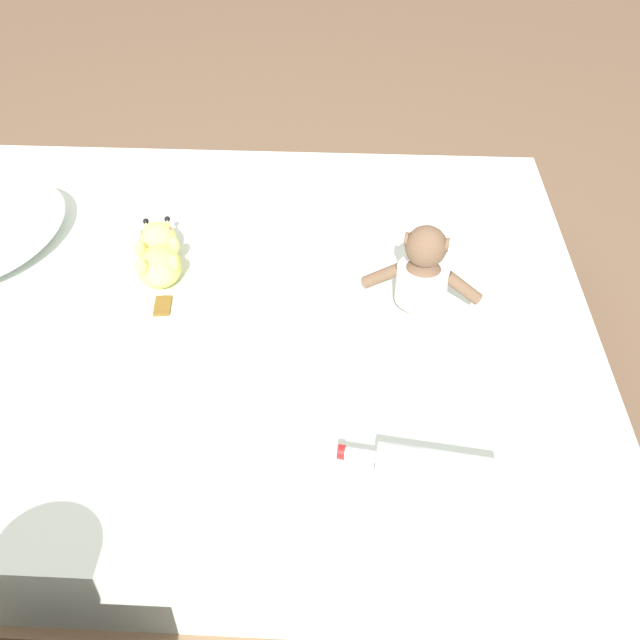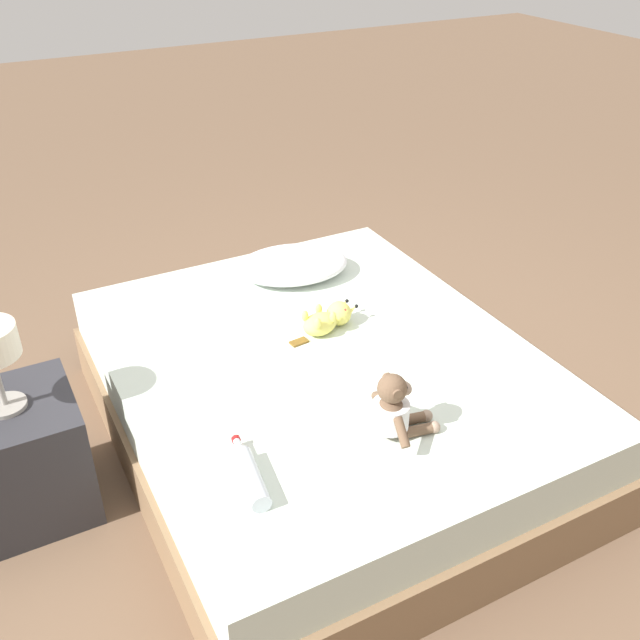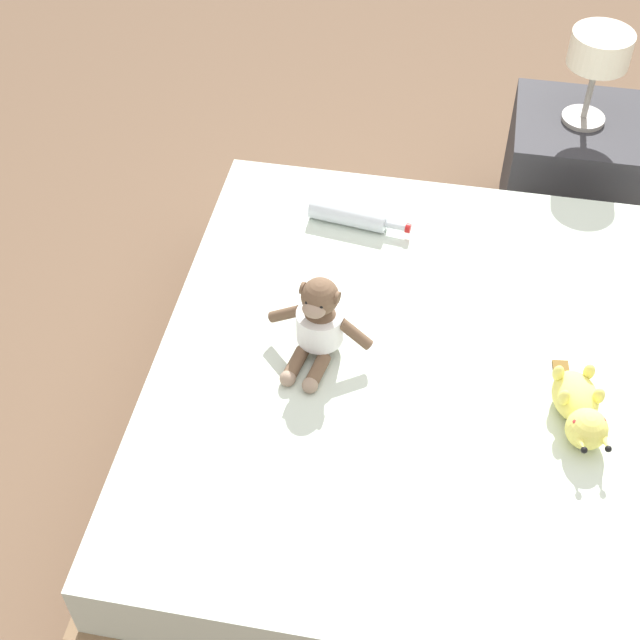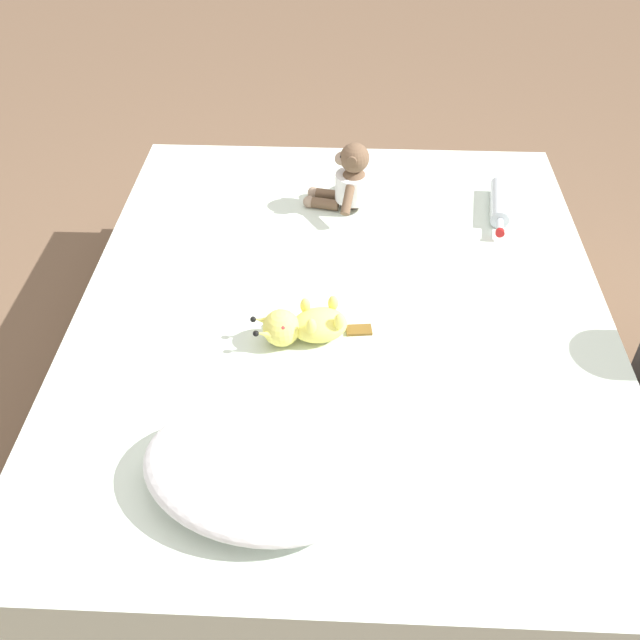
{
  "view_description": "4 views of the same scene",
  "coord_description": "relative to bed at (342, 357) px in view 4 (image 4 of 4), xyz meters",
  "views": [
    {
      "loc": [
        -1.34,
        -0.33,
        1.53
      ],
      "look_at": [
        -0.19,
        -0.28,
        0.52
      ],
      "focal_mm": 39.72,
      "sensor_mm": 36.0,
      "label": 1
    },
    {
      "loc": [
        -1.06,
        -1.99,
        1.97
      ],
      "look_at": [
        0.06,
        0.14,
        0.48
      ],
      "focal_mm": 40.3,
      "sensor_mm": 36.0,
      "label": 2
    },
    {
      "loc": [
        1.52,
        -0.22,
        2.23
      ],
      "look_at": [
        -0.02,
        -0.51,
        0.52
      ],
      "focal_mm": 51.49,
      "sensor_mm": 36.0,
      "label": 3
    },
    {
      "loc": [
        0.0,
        1.52,
        1.72
      ],
      "look_at": [
        0.06,
        0.14,
        0.48
      ],
      "focal_mm": 39.37,
      "sensor_mm": 36.0,
      "label": 4
    }
  ],
  "objects": [
    {
      "name": "bed",
      "position": [
        0.0,
        0.0,
        0.0
      ],
      "size": [
        1.55,
        1.9,
        0.42
      ],
      "color": "#846647",
      "rests_on": "ground_plane"
    },
    {
      "name": "plush_yellow_creature",
      "position": [
        0.1,
        0.15,
        0.26
      ],
      "size": [
        0.33,
        0.15,
        0.1
      ],
      "color": "#EAE066",
      "rests_on": "bed"
    },
    {
      "name": "ground_plane",
      "position": [
        0.0,
        0.0,
        -0.21
      ],
      "size": [
        16.0,
        16.0,
        0.0
      ],
      "primitive_type": "plane",
      "color": "brown"
    },
    {
      "name": "plush_monkey",
      "position": [
        -0.01,
        -0.51,
        0.31
      ],
      "size": [
        0.24,
        0.29,
        0.24
      ],
      "color": "brown",
      "rests_on": "bed"
    },
    {
      "name": "glass_bottle",
      "position": [
        -0.51,
        -0.51,
        0.24
      ],
      "size": [
        0.09,
        0.31,
        0.06
      ],
      "color": "silver",
      "rests_on": "bed"
    },
    {
      "name": "pillow",
      "position": [
        0.18,
        0.62,
        0.27
      ],
      "size": [
        0.57,
        0.46,
        0.11
      ],
      "color": "white",
      "rests_on": "bed"
    }
  ]
}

